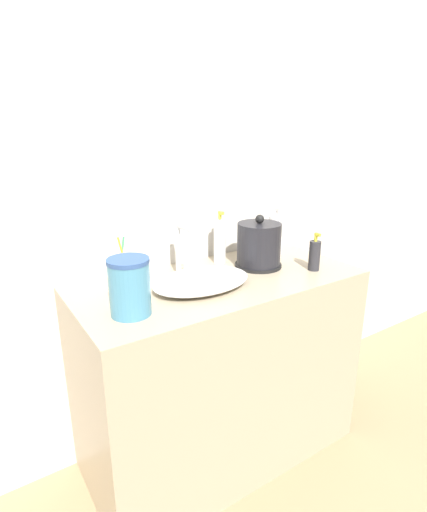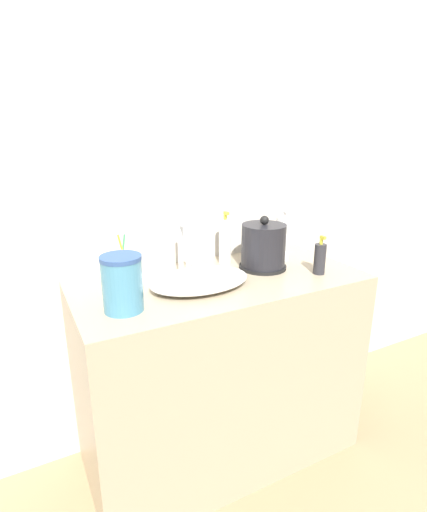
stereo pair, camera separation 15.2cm
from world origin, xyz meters
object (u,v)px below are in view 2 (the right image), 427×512
(toothbrush_cup, at_px, (125,273))
(mouthwash_bottle, at_px, (225,241))
(shampoo_bottle, at_px, (320,259))
(water_pitcher, at_px, (122,283))
(lotion_bottle, at_px, (283,238))
(faucet, at_px, (183,246))
(electric_kettle, at_px, (263,248))

(toothbrush_cup, distance_m, mouthwash_bottle, 0.46)
(toothbrush_cup, relative_size, shampoo_bottle, 1.24)
(shampoo_bottle, bearing_deg, toothbrush_cup, 161.47)
(toothbrush_cup, relative_size, water_pitcher, 1.07)
(toothbrush_cup, distance_m, lotion_bottle, 0.71)
(toothbrush_cup, bearing_deg, shampoo_bottle, -18.53)
(mouthwash_bottle, bearing_deg, faucet, -169.80)
(electric_kettle, bearing_deg, mouthwash_bottle, 129.51)
(electric_kettle, height_order, shampoo_bottle, electric_kettle)
(faucet, bearing_deg, shampoo_bottle, -27.78)
(faucet, bearing_deg, electric_kettle, -16.20)
(lotion_bottle, height_order, mouthwash_bottle, lotion_bottle)
(mouthwash_bottle, height_order, water_pitcher, mouthwash_bottle)
(mouthwash_bottle, bearing_deg, lotion_bottle, -16.72)
(faucet, xyz_separation_m, shampoo_bottle, (0.49, -0.26, -0.05))
(electric_kettle, bearing_deg, water_pitcher, -167.94)
(electric_kettle, height_order, mouthwash_bottle, mouthwash_bottle)
(water_pitcher, bearing_deg, shampoo_bottle, -1.99)
(toothbrush_cup, height_order, shampoo_bottle, toothbrush_cup)
(mouthwash_bottle, bearing_deg, toothbrush_cup, -173.71)
(faucet, distance_m, mouthwash_bottle, 0.22)
(faucet, xyz_separation_m, electric_kettle, (0.32, -0.09, -0.03))
(electric_kettle, relative_size, water_pitcher, 1.22)
(faucet, relative_size, shampoo_bottle, 1.33)
(shampoo_bottle, xyz_separation_m, mouthwash_bottle, (-0.27, 0.30, 0.03))
(electric_kettle, height_order, lotion_bottle, lotion_bottle)
(electric_kettle, relative_size, shampoo_bottle, 1.41)
(mouthwash_bottle, bearing_deg, electric_kettle, -50.49)
(electric_kettle, xyz_separation_m, water_pitcher, (-0.63, -0.13, 0.00))
(toothbrush_cup, bearing_deg, electric_kettle, -8.25)
(toothbrush_cup, height_order, mouthwash_bottle, mouthwash_bottle)
(faucet, xyz_separation_m, lotion_bottle, (0.46, -0.04, -0.02))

